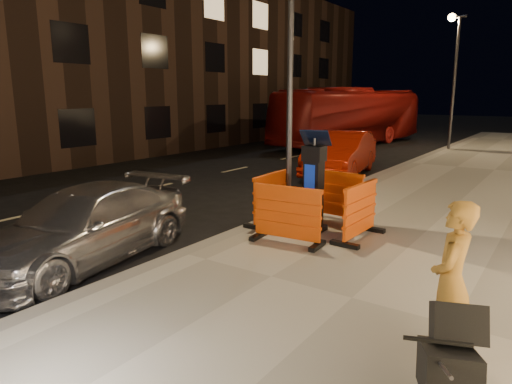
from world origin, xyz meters
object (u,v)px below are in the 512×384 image
Objects in this scene: barrier_front at (287,215)px; barrier_bldgside at (360,211)px; stroller at (449,366)px; bus_doubledecker at (349,145)px; man at (451,282)px; barrier_back at (334,195)px; car_red at (340,175)px; car_silver at (87,261)px; parking_kiosk at (313,184)px; barrier_kerbside at (271,198)px.

barrier_bldgside is at bearing 39.89° from barrier_front.
stroller is (2.39, -4.03, -0.05)m from barrier_bldgside.
bus_doubledecker is 21.18m from man.
car_red is (-2.51, 5.82, -0.66)m from barrier_back.
car_silver is at bearing -70.36° from bus_doubledecker.
barrier_front is at bearing -90.11° from parking_kiosk.
barrier_front reaches higher than stroller.
parking_kiosk reaches higher than car_silver.
stroller reaches higher than car_red.
barrier_back reaches higher than stroller.
barrier_front is at bearing 116.11° from stroller.
car_silver is 4.60× the size of stroller.
barrier_back and barrier_kerbside have the same top height.
barrier_kerbside is 0.12× the size of bus_doubledecker.
bus_doubledecker is at bearing 94.16° from stroller.
stroller is (3.34, -4.98, -0.05)m from barrier_back.
parking_kiosk is 1.03m from barrier_bldgside.
barrier_kerbside is 5.88m from stroller.
barrier_front and barrier_kerbside have the same top height.
barrier_kerbside is 0.31× the size of car_silver.
barrier_bldgside is at bearing -57.11° from bus_doubledecker.
man reaches higher than bus_doubledecker.
parking_kiosk is at bearing -136.12° from man.
bus_doubledecker is (-7.05, 15.90, -0.66)m from barrier_bldgside.
car_red is at bearing 28.92° from barrier_bldgside.
barrier_back is at bearing -76.71° from car_red.
bus_doubledecker is (-6.10, 16.85, -0.66)m from barrier_front.
bus_doubledecker reaches higher than stroller.
man is (3.14, -2.18, 0.29)m from barrier_front.
barrier_back is 1.34m from barrier_bldgside.
barrier_back is 1.34m from barrier_kerbside.
barrier_back is 16.16m from bus_doubledecker.
stroller is at bearing -47.82° from barrier_front.
barrier_back is at bearing 102.64° from stroller.
stroller is at bearing -71.58° from car_red.
barrier_front is 3.83m from man.
stroller is at bearing -16.24° from car_silver.
barrier_kerbside is at bearing -132.11° from barrier_back.
man is at bearing -39.91° from barrier_front.
car_red is (-0.02, 10.05, 0.00)m from car_silver.
car_red is (-3.46, 6.77, -0.66)m from barrier_bldgside.
car_red is (-2.51, 6.77, -1.06)m from parking_kiosk.
bus_doubledecker is at bearing -155.29° from man.
bus_doubledecker is (-6.10, 14.95, -0.66)m from barrier_back.
barrier_kerbside is 1.90m from barrier_bldgside.
car_silver is 0.93× the size of car_red.
barrier_front is 1.44× the size of stroller.
stroller is (0.20, -0.90, -0.35)m from man.
barrier_back is 1.00× the size of barrier_kerbside.
man reaches higher than barrier_back.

